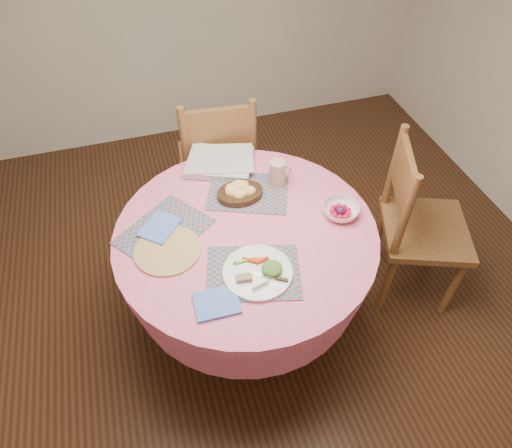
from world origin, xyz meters
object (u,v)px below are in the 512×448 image
Objects in this scene: chair_back at (218,160)px; dining_table at (246,257)px; wicker_trivet at (168,250)px; dinner_plate at (259,271)px; fruit_bowl at (341,211)px; latte_mug at (278,173)px; chair_right at (417,223)px; bread_bowl at (240,191)px.

dining_table is at bearing 92.03° from chair_back.
chair_back is 3.39× the size of wicker_trivet.
chair_back is 1.12m from dinner_plate.
wicker_trivet is at bearing 179.00° from fruit_bowl.
latte_mug is at bearing 126.09° from fruit_bowl.
chair_right reaches higher than latte_mug.
latte_mug reaches higher than dinner_plate.
chair_right is at bearing -22.08° from latte_mug.
dinner_plate is 0.59m from latte_mug.
latte_mug is at bearing 8.85° from bread_bowl.
latte_mug is at bearing 24.76° from wicker_trivet.
chair_back reaches higher than dinner_plate.
wicker_trivet is 1.56× the size of fruit_bowl.
latte_mug is (0.26, 0.53, 0.06)m from dinner_plate.
dining_table is 4.14× the size of dinner_plate.
fruit_bowl is (0.43, -0.27, -0.01)m from bread_bowl.
dining_table is 0.42m from wicker_trivet.
chair_back reaches higher than bread_bowl.
chair_right and chair_back have the same top height.
chair_right is at bearing -15.46° from bread_bowl.
dinner_plate is 1.56× the size of fruit_bowl.
bread_bowl is at bearing 81.36° from dining_table.
dining_table is 5.39× the size of bread_bowl.
fruit_bowl is at bearing -3.98° from dining_table.
latte_mug is 0.73× the size of fruit_bowl.
fruit_bowl reaches higher than wicker_trivet.
wicker_trivet is at bearing -155.24° from latte_mug.
latte_mug is at bearing 47.18° from dining_table.
wicker_trivet is 0.48m from bread_bowl.
chair_right is 7.30× the size of latte_mug.
chair_right is 0.82m from latte_mug.
dining_table is 6.46× the size of fruit_bowl.
chair_back reaches higher than wicker_trivet.
chair_right is (0.95, -0.02, -0.03)m from dining_table.
dinner_plate reaches higher than wicker_trivet.
wicker_trivet is (-0.37, -0.02, 0.20)m from dining_table.
bread_bowl is (0.04, 0.23, 0.23)m from dining_table.
fruit_bowl is (0.83, -0.01, 0.02)m from wicker_trivet.
chair_back is at bearing 86.12° from dining_table.
wicker_trivet is 1.00× the size of dinner_plate.
chair_back is at bearing 67.93° from chair_right.
dinner_plate is 0.50m from bread_bowl.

